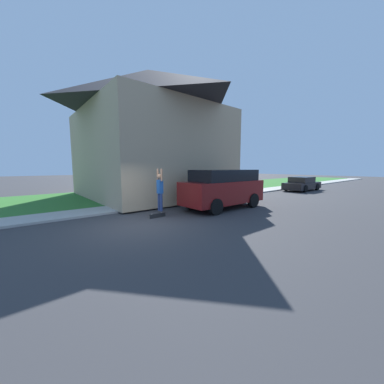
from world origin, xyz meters
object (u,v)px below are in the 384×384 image
at_px(suv_parked, 223,188).
at_px(car_down_street, 302,184).
at_px(skateboard, 158,216).
at_px(skateboarder, 160,189).
at_px(lawn_tree_near, 150,124).

relative_size(suv_parked, car_down_street, 1.08).
distance_m(suv_parked, skateboard, 4.02).
relative_size(car_down_street, skateboarder, 2.38).
height_order(suv_parked, car_down_street, suv_parked).
bearing_deg(car_down_street, skateboarder, -87.51).
distance_m(car_down_street, skateboard, 16.29).
bearing_deg(skateboard, skateboarder, 99.29).
xyz_separation_m(lawn_tree_near, car_down_street, (3.06, 14.48, -4.22)).
distance_m(car_down_street, skateboarder, 16.14).
bearing_deg(car_down_street, lawn_tree_near, -101.94).
distance_m(suv_parked, car_down_street, 12.46).
bearing_deg(car_down_street, suv_parked, -84.73).
xyz_separation_m(skateboarder, skateboard, (0.03, -0.16, -1.17)).
height_order(suv_parked, skateboarder, skateboarder).
xyz_separation_m(suv_parked, skateboard, (-0.42, -3.87, -1.04)).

